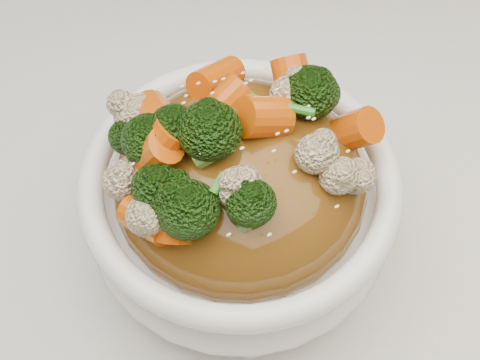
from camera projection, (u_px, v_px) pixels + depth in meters
tablecloth at (246, 243)px, 0.49m from camera, size 1.20×0.80×0.04m
bowl at (240, 206)px, 0.44m from camera, size 0.22×0.22×0.08m
sauce_base at (240, 182)px, 0.41m from camera, size 0.17×0.17×0.09m
carrots at (240, 125)px, 0.37m from camera, size 0.17×0.17×0.05m
broccoli at (240, 126)px, 0.37m from camera, size 0.17×0.17×0.04m
cauliflower at (240, 128)px, 0.37m from camera, size 0.17×0.17×0.03m
scallions at (240, 123)px, 0.37m from camera, size 0.13×0.13×0.02m
sesame_seeds at (240, 123)px, 0.37m from camera, size 0.16×0.16×0.01m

